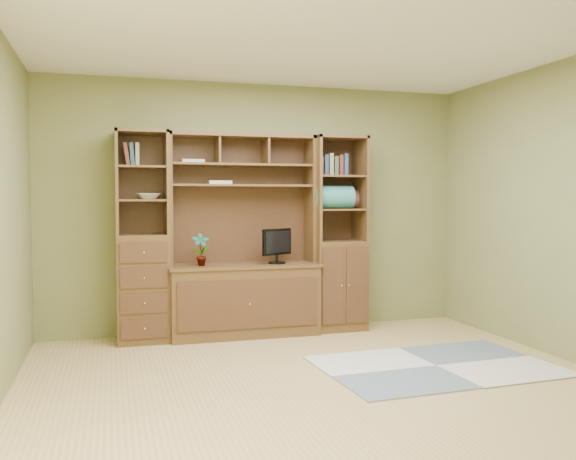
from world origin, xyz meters
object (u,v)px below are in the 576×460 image
object	(u,v)px
center_hutch	(244,235)
left_tower	(142,237)
monitor	(277,240)
right_tower	(337,233)

from	to	relation	value
center_hutch	left_tower	world-z (taller)	same
monitor	center_hutch	bearing A→B (deg)	142.63
left_tower	right_tower	xyz separation A→B (m)	(2.02, 0.00, 0.00)
right_tower	monitor	size ratio (longest dim) A/B	4.17
left_tower	center_hutch	bearing A→B (deg)	-2.29
monitor	right_tower	bearing A→B (deg)	-25.22
left_tower	right_tower	bearing A→B (deg)	0.00
right_tower	left_tower	bearing A→B (deg)	180.00
center_hutch	left_tower	distance (m)	1.00
center_hutch	right_tower	bearing A→B (deg)	2.23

